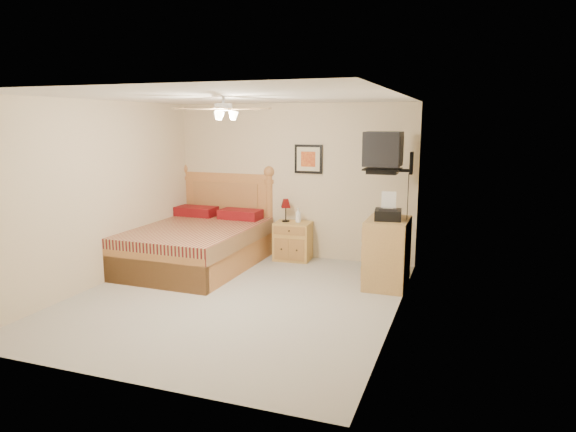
# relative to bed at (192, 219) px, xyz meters

# --- Properties ---
(floor) EXTENTS (4.50, 4.50, 0.00)m
(floor) POSITION_rel_bed_xyz_m (1.25, -1.12, -0.75)
(floor) COLOR #9F9A8F
(floor) RESTS_ON ground
(ceiling) EXTENTS (4.00, 4.50, 0.04)m
(ceiling) POSITION_rel_bed_xyz_m (1.25, -1.12, 1.75)
(ceiling) COLOR white
(ceiling) RESTS_ON ground
(wall_back) EXTENTS (4.00, 0.04, 2.50)m
(wall_back) POSITION_rel_bed_xyz_m (1.25, 1.13, 0.50)
(wall_back) COLOR beige
(wall_back) RESTS_ON ground
(wall_front) EXTENTS (4.00, 0.04, 2.50)m
(wall_front) POSITION_rel_bed_xyz_m (1.25, -3.37, 0.50)
(wall_front) COLOR beige
(wall_front) RESTS_ON ground
(wall_left) EXTENTS (0.04, 4.50, 2.50)m
(wall_left) POSITION_rel_bed_xyz_m (-0.75, -1.12, 0.50)
(wall_left) COLOR beige
(wall_left) RESTS_ON ground
(wall_right) EXTENTS (0.04, 4.50, 2.50)m
(wall_right) POSITION_rel_bed_xyz_m (3.25, -1.12, 0.50)
(wall_right) COLOR beige
(wall_right) RESTS_ON ground
(bed) EXTENTS (1.79, 2.33, 1.49)m
(bed) POSITION_rel_bed_xyz_m (0.00, 0.00, 0.00)
(bed) COLOR #B47039
(bed) RESTS_ON ground
(nightstand) EXTENTS (0.60, 0.46, 0.62)m
(nightstand) POSITION_rel_bed_xyz_m (1.33, 0.88, -0.44)
(nightstand) COLOR #BD8A3D
(nightstand) RESTS_ON ground
(table_lamp) EXTENTS (0.25, 0.25, 0.37)m
(table_lamp) POSITION_rel_bed_xyz_m (1.20, 0.91, 0.06)
(table_lamp) COLOR #500403
(table_lamp) RESTS_ON nightstand
(lotion_bottle) EXTENTS (0.11, 0.11, 0.24)m
(lotion_bottle) POSITION_rel_bed_xyz_m (1.42, 0.90, -0.01)
(lotion_bottle) COLOR white
(lotion_bottle) RESTS_ON nightstand
(framed_picture) EXTENTS (0.46, 0.04, 0.46)m
(framed_picture) POSITION_rel_bed_xyz_m (1.52, 1.11, 0.87)
(framed_picture) COLOR black
(framed_picture) RESTS_ON wall_back
(dresser) EXTENTS (0.55, 0.79, 0.93)m
(dresser) POSITION_rel_bed_xyz_m (2.98, 0.04, -0.28)
(dresser) COLOR #9F7043
(dresser) RESTS_ON ground
(fax_machine) EXTENTS (0.39, 0.40, 0.36)m
(fax_machine) POSITION_rel_bed_xyz_m (2.98, -0.03, 0.37)
(fax_machine) COLOR black
(fax_machine) RESTS_ON dresser
(magazine_lower) EXTENTS (0.21, 0.26, 0.02)m
(magazine_lower) POSITION_rel_bed_xyz_m (2.90, 0.27, 0.20)
(magazine_lower) COLOR #BAAA90
(magazine_lower) RESTS_ON dresser
(magazine_upper) EXTENTS (0.23, 0.29, 0.02)m
(magazine_upper) POSITION_rel_bed_xyz_m (2.91, 0.29, 0.22)
(magazine_upper) COLOR gray
(magazine_upper) RESTS_ON magazine_lower
(wall_tv) EXTENTS (0.56, 0.46, 0.58)m
(wall_tv) POSITION_rel_bed_xyz_m (3.00, 0.22, 1.06)
(wall_tv) COLOR black
(wall_tv) RESTS_ON wall_right
(ceiling_fan) EXTENTS (1.14, 1.14, 0.28)m
(ceiling_fan) POSITION_rel_bed_xyz_m (1.25, -1.32, 1.61)
(ceiling_fan) COLOR silver
(ceiling_fan) RESTS_ON ceiling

